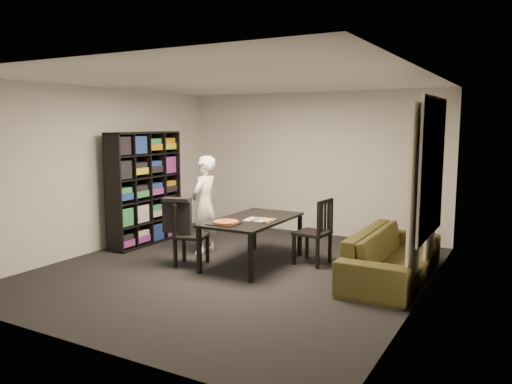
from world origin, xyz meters
The scene contains 16 objects.
room centered at (0.00, 0.00, 1.30)m, with size 5.01×5.51×2.61m.
window_pane centered at (2.48, 0.60, 1.50)m, with size 0.02×1.40×1.60m, color black.
window_frame centered at (2.48, 0.60, 1.50)m, with size 0.03×1.52×1.72m, color white.
curtain_left centered at (2.40, 0.08, 1.15)m, with size 0.03×0.70×2.25m, color beige.
curtain_right centered at (2.40, 1.12, 1.15)m, with size 0.03×0.70×2.25m, color beige.
bookshelf centered at (-2.16, 0.60, 0.95)m, with size 0.35×1.50×1.90m, color black.
dining_table centered at (0.07, 0.38, 0.62)m, with size 0.90×1.62×0.68m.
chair_left centered at (-0.75, -0.15, 0.52)m, with size 0.53×0.53×0.91m.
chair_right centered at (0.91, 0.80, 0.55)m, with size 0.49×0.49×0.97m.
draped_jacket centered at (-0.86, -0.19, 0.75)m, with size 0.44×0.29×0.50m.
person centered at (-0.90, 0.55, 0.77)m, with size 0.56×0.37×1.54m, color white.
baking_tray centered at (-0.07, -0.17, 0.68)m, with size 0.40×0.32×0.01m, color black.
pepperoni_pizza centered at (-0.06, -0.14, 0.70)m, with size 0.35×0.35×0.03m.
kitchen_towel centered at (0.21, 0.32, 0.68)m, with size 0.40×0.30×0.01m, color silver.
pizza_slices centered at (0.26, 0.29, 0.69)m, with size 0.37×0.31×0.01m, color #C97B3F, non-canonical shape.
sofa centered at (2.03, 0.65, 0.32)m, with size 2.20×0.86×0.64m, color #3C3718.
Camera 1 is at (3.56, -5.78, 2.04)m, focal length 35.00 mm.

